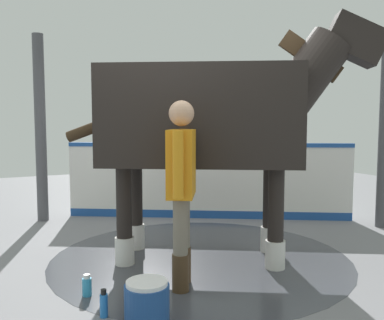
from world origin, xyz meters
TOP-DOWN VIEW (x-y plane):
  - ground_plane at (0.00, 0.00)m, footprint 16.00×16.00m
  - wet_patch at (-0.36, 0.15)m, footprint 3.21×3.21m
  - barrier_wall at (-1.36, -1.49)m, footprint 3.73×2.32m
  - roof_post_far at (0.92, -2.47)m, footprint 0.16×0.16m
  - horse at (-0.45, 0.20)m, footprint 2.97×2.06m
  - handler at (0.17, 0.79)m, footprint 0.44×0.59m
  - wash_bucket at (0.68, 1.27)m, footprint 0.34×0.34m
  - bottle_shampoo at (0.98, 0.62)m, footprint 0.08×0.08m
  - bottle_spray at (0.95, 1.06)m, footprint 0.06×0.06m

SIDE VIEW (x-z plane):
  - ground_plane at x=0.00m, z-range -0.02..0.00m
  - wet_patch at x=-0.36m, z-range 0.00..0.00m
  - bottle_shampoo at x=0.98m, z-range -0.01..0.18m
  - bottle_spray at x=0.95m, z-range -0.01..0.21m
  - wash_bucket at x=0.68m, z-range 0.00..0.30m
  - barrier_wall at x=-1.36m, z-range -0.04..1.11m
  - handler at x=0.17m, z-range 0.13..1.79m
  - roof_post_far at x=0.92m, z-range 0.00..2.75m
  - horse at x=-0.45m, z-range 0.22..2.80m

